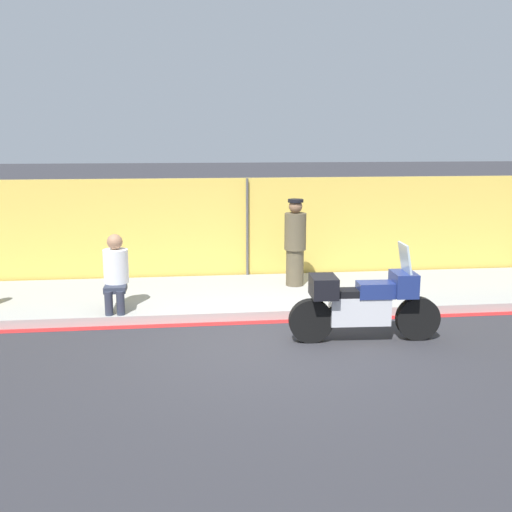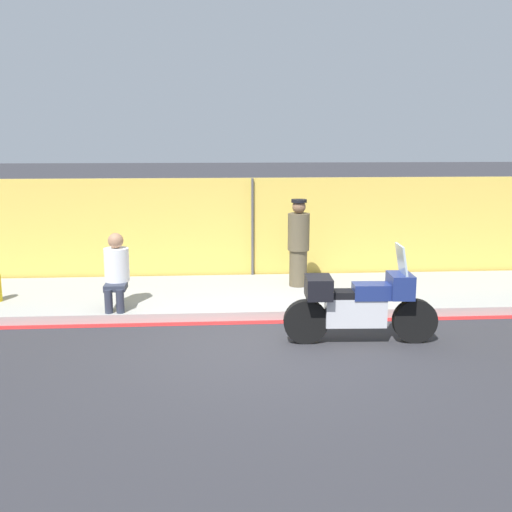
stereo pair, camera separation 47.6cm
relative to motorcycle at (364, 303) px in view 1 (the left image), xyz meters
name	(u,v)px [view 1 (the left image)]	position (x,y,z in m)	size (l,w,h in m)	color
ground_plane	(276,347)	(-1.29, -0.13, -0.57)	(120.00, 120.00, 0.00)	#2D2D33
sidewalk	(255,295)	(-1.29, 2.47, -0.50)	(43.27, 2.66, 0.14)	#9E9E99
curb_paint_stripe	(265,322)	(-1.29, 1.04, -0.57)	(43.27, 0.18, 0.01)	red
storefront_fence	(247,230)	(-1.29, 3.89, 0.48)	(41.11, 0.17, 2.10)	gold
motorcycle	(364,303)	(0.00, 0.00, 0.00)	(2.21, 0.56, 1.43)	black
officer_standing	(295,242)	(-0.49, 2.81, 0.40)	(0.40, 0.40, 1.63)	brown
person_seated_on_curb	(116,269)	(-3.66, 1.57, 0.24)	(0.40, 0.65, 1.23)	#2D3342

